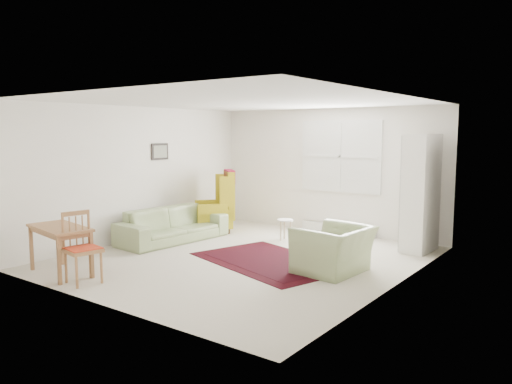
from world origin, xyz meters
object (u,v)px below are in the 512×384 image
Objects in this scene: sofa at (173,218)px; wingback_chair at (213,201)px; coffee_table at (335,252)px; stool at (285,230)px; cabinet at (421,193)px; desk_chair at (83,248)px; desk at (61,250)px; armchair at (334,245)px.

wingback_chair reaches higher than sofa.
coffee_table reaches higher than stool.
wingback_chair is 0.64× the size of cabinet.
desk_chair is at bearing -34.17° from wingback_chair.
desk is (0.26, -3.62, -0.29)m from wingback_chair.
stool is 4.05m from desk.
armchair is at bearing -34.57° from desk_chair.
cabinet is (2.32, 0.64, 0.80)m from stool.
armchair is at bearing 37.39° from desk.
desk_chair is (-2.47, -2.46, 0.08)m from armchair.
cabinet is 1.83× the size of desk.
cabinet is 5.47m from desk_chair.
coffee_table is (3.26, 0.20, -0.21)m from sofa.
armchair is 2.28m from stool.
wingback_chair is (0.03, 1.13, 0.21)m from sofa.
desk_chair reaches higher than coffee_table.
sofa reaches higher than stool.
desk_chair reaches higher than desk.
stool is (1.62, 0.19, -0.44)m from wingback_chair.
sofa is at bearing -49.27° from wingback_chair.
wingback_chair is 3.64m from desk.
desk_chair is (-0.71, -3.88, 0.28)m from stool.
coffee_table is 1.96m from stool.
cabinet reaches higher than desk_chair.
wingback_chair is at bearing -105.52° from armchair.
cabinet is (3.94, 0.83, 0.36)m from wingback_chair.
coffee_table is at bearing 26.12° from wingback_chair.
armchair reaches higher than stool.
sofa is 5.33× the size of stool.
stool is 0.37× the size of desk.
cabinet reaches higher than armchair.
wingback_chair is 3.81m from desk_chair.
coffee_table is (-0.15, 0.31, -0.19)m from armchair.
wingback_chair is at bearing 3.17° from sofa.
stool is at bearing 0.22° from desk_chair.
desk_chair is at bearing -6.43° from desk.
desk reaches higher than coffee_table.
coffee_table is 0.49× the size of desk.
armchair is (3.41, -0.11, -0.02)m from sofa.
cabinet is (0.71, 1.75, 0.78)m from coffee_table.
coffee_table is 1.33× the size of stool.
wingback_chair is at bearing -165.71° from cabinet.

